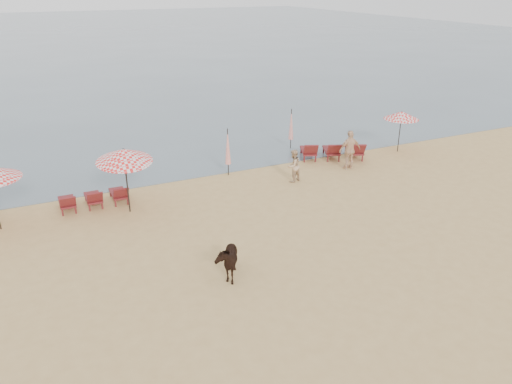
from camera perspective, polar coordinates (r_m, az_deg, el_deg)
ground at (r=15.60m, az=7.94°, el=-10.31°), size 120.00×120.00×0.00m
sea at (r=91.46m, az=-21.25°, el=16.33°), size 160.00×140.00×0.06m
lounger_cluster_left at (r=21.22m, az=-18.05°, el=-0.61°), size 2.65×1.56×0.58m
lounger_cluster_right at (r=25.91m, az=8.70°, el=4.74°), size 3.56×2.88×0.68m
umbrella_open_left_b at (r=19.68m, az=-14.86°, el=4.08°), size 2.15×2.19×2.74m
umbrella_open_right at (r=27.44m, az=16.30°, el=8.41°), size 1.81×1.81×2.21m
umbrella_closed_left at (r=23.22m, az=-3.24°, el=5.19°), size 0.28×0.28×2.27m
umbrella_closed_right at (r=27.06m, az=4.04°, el=7.71°), size 0.27×0.27×2.22m
cow at (r=15.51m, az=-3.39°, el=-7.61°), size 1.20×1.62×1.24m
beachgoer_right_a at (r=22.66m, az=4.29°, el=3.00°), size 0.88×0.78×1.52m
beachgoer_right_b at (r=24.54m, az=10.67°, el=4.75°), size 1.16×0.56×1.92m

